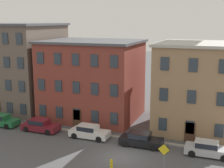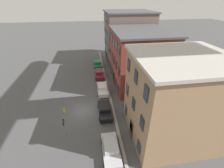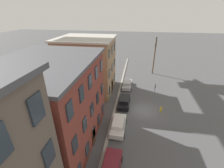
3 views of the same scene
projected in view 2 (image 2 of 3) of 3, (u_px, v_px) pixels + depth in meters
name	position (u px, v px, depth m)	size (l,w,h in m)	color
ground_plane	(83.00, 111.00, 22.86)	(200.00, 200.00, 0.00)	#4C4C4F
kerb_strip	(113.00, 108.00, 23.39)	(56.00, 0.36, 0.16)	#9E998E
apartment_corner	(128.00, 38.00, 37.96)	(11.02, 11.16, 12.30)	#66564C
apartment_midblock	(139.00, 58.00, 28.21)	(12.41, 9.79, 10.21)	brown
apartment_far	(175.00, 99.00, 16.81)	(9.22, 9.93, 10.25)	#9E7A56
car_green	(98.00, 63.00, 37.24)	(4.40, 1.92, 1.43)	#1E6638
car_maroon	(99.00, 73.00, 32.41)	(4.40, 1.92, 1.43)	maroon
car_white	(102.00, 88.00, 27.11)	(4.40, 1.92, 1.43)	silver
car_black	(105.00, 109.00, 22.00)	(4.40, 1.92, 1.43)	black
car_silver	(111.00, 148.00, 16.31)	(4.40, 1.92, 1.43)	#B7B7BC
caution_sign	(64.00, 125.00, 17.85)	(1.06, 0.08, 2.77)	slate
fire_hydrant	(64.00, 110.00, 22.23)	(0.24, 0.34, 0.96)	yellow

